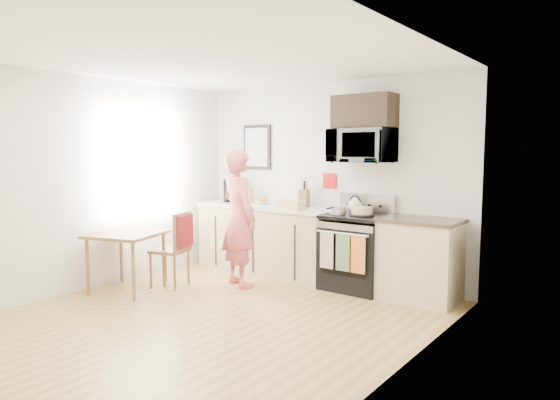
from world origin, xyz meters
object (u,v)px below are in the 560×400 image
Objects in this scene: range at (356,254)px; chair at (179,239)px; dining_table at (126,240)px; microwave at (362,146)px; person at (239,218)px; cake at (362,211)px.

range reaches higher than chair.
microwave is at bearing 40.82° from dining_table.
dining_table is 0.62m from chair.
person reaches higher than cake.
range is 1.38× the size of dining_table.
dining_table is 2.78× the size of cake.
cake is at bearing -131.24° from person.
range is at bearing 16.97° from chair.
cake is (1.33, 0.73, 0.11)m from person.
cake is (2.24, 1.74, 0.34)m from dining_table.
person is 2.05× the size of dining_table.
person is 1.38m from dining_table.
chair reaches higher than dining_table.
range reaches higher than cake.
chair is (-1.79, -1.27, 0.17)m from range.
cake is at bearing -18.34° from range.
person reaches higher than chair.
cake reaches higher than dining_table.
person is at bearing 25.53° from chair.
microwave is 0.81× the size of chair.
range is 1.23× the size of chair.
microwave is at bearing 121.09° from cake.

